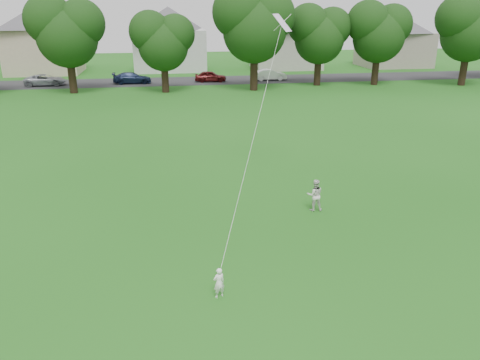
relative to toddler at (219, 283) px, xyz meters
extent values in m
plane|color=#1A5413|center=(-0.38, 1.63, -0.48)|extent=(160.00, 160.00, 0.00)
cube|color=#2D2D30|center=(-0.38, 43.63, -0.48)|extent=(90.00, 7.00, 0.01)
imported|color=white|center=(0.00, 0.00, 0.00)|extent=(0.41, 0.34, 0.97)
imported|color=silver|center=(4.70, 5.66, 0.20)|extent=(0.72, 0.59, 1.37)
plane|color=white|center=(4.25, 10.37, 6.91)|extent=(1.16, 1.26, 0.78)
cylinder|color=white|center=(2.12, 5.19, 3.56)|extent=(0.01, 0.01, 13.06)
cylinder|color=black|center=(-10.31, 37.28, 1.33)|extent=(0.75, 0.75, 3.62)
cylinder|color=black|center=(-1.22, 36.28, 1.04)|extent=(0.70, 0.70, 3.06)
cylinder|color=black|center=(7.81, 36.15, 1.50)|extent=(0.78, 0.78, 3.97)
cylinder|color=black|center=(15.28, 38.27, 1.17)|extent=(0.72, 0.72, 3.31)
cylinder|color=black|center=(21.68, 37.65, 1.24)|extent=(0.74, 0.74, 3.44)
cylinder|color=black|center=(31.02, 35.78, 1.35)|extent=(0.75, 0.75, 3.67)
imported|color=#91949E|center=(-14.17, 42.63, 0.13)|extent=(4.43, 2.19, 1.21)
imported|color=#121D39|center=(-4.87, 42.63, 0.14)|extent=(4.26, 1.77, 1.23)
imported|color=#551111|center=(3.96, 42.63, 0.14)|extent=(3.72, 1.78, 1.23)
imported|color=silver|center=(10.92, 42.63, 0.17)|extent=(3.95, 1.48, 1.29)
cube|color=#C9B496|center=(-16.38, 53.63, 2.26)|extent=(8.75, 7.63, 5.48)
pyramid|color=#504D52|center=(-16.38, 53.63, 8.01)|extent=(12.63, 12.63, 3.01)
cube|color=silver|center=(-0.38, 53.63, 2.16)|extent=(9.36, 6.44, 5.28)
pyramid|color=#504D52|center=(-0.38, 53.63, 7.70)|extent=(13.50, 13.50, 2.90)
cube|color=#B9B3A6|center=(15.62, 53.63, 2.12)|extent=(8.99, 6.94, 5.22)
pyramid|color=#504D52|center=(15.62, 53.63, 7.60)|extent=(12.97, 12.97, 2.87)
cube|color=#A49788|center=(31.62, 53.63, 1.86)|extent=(9.19, 7.28, 4.69)
pyramid|color=#504D52|center=(31.62, 53.63, 6.79)|extent=(13.26, 13.26, 2.58)
camera|label=1|loc=(-1.24, -11.74, 7.57)|focal=35.00mm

